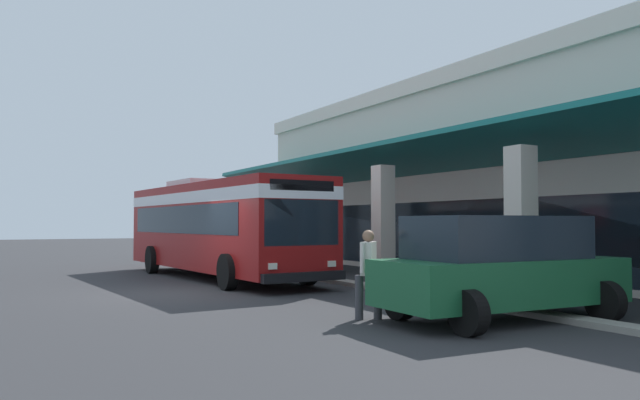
{
  "coord_description": "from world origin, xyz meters",
  "views": [
    {
      "loc": [
        16.11,
        -4.6,
        1.84
      ],
      "look_at": [
        0.07,
        4.17,
        2.52
      ],
      "focal_mm": 34.85,
      "sensor_mm": 36.0,
      "label": 1
    }
  ],
  "objects_px": {
    "pedestrian": "(368,269)",
    "transit_bus": "(218,223)",
    "parked_suv_green": "(500,267)",
    "potted_palm": "(317,257)"
  },
  "relations": [
    {
      "from": "transit_bus",
      "to": "pedestrian",
      "type": "height_order",
      "value": "transit_bus"
    },
    {
      "from": "parked_suv_green",
      "to": "pedestrian",
      "type": "height_order",
      "value": "parked_suv_green"
    },
    {
      "from": "potted_palm",
      "to": "pedestrian",
      "type": "bearing_deg",
      "value": -23.56
    },
    {
      "from": "parked_suv_green",
      "to": "transit_bus",
      "type": "bearing_deg",
      "value": -171.92
    },
    {
      "from": "transit_bus",
      "to": "pedestrian",
      "type": "relative_size",
      "value": 6.66
    },
    {
      "from": "transit_bus",
      "to": "pedestrian",
      "type": "bearing_deg",
      "value": -2.64
    },
    {
      "from": "transit_bus",
      "to": "parked_suv_green",
      "type": "xyz_separation_m",
      "value": [
        11.27,
        1.6,
        -0.84
      ]
    },
    {
      "from": "pedestrian",
      "to": "transit_bus",
      "type": "bearing_deg",
      "value": 177.36
    },
    {
      "from": "parked_suv_green",
      "to": "pedestrian",
      "type": "bearing_deg",
      "value": -123.33
    },
    {
      "from": "parked_suv_green",
      "to": "potted_palm",
      "type": "distance_m",
      "value": 12.17
    }
  ]
}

